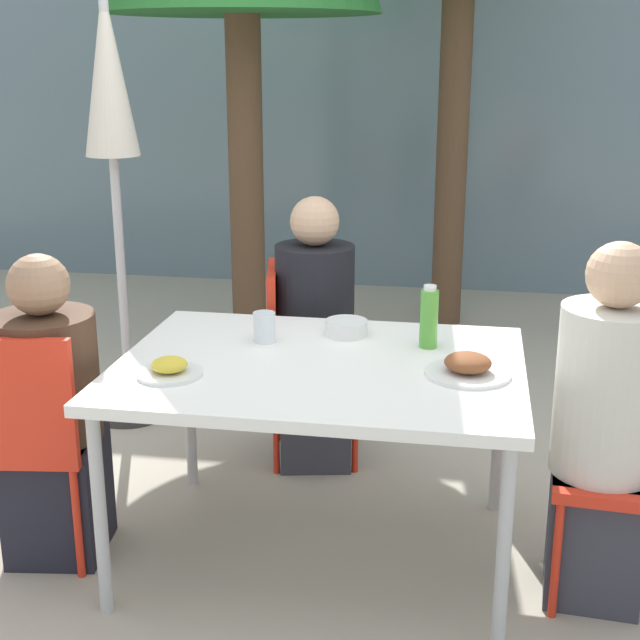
{
  "coord_description": "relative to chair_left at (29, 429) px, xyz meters",
  "views": [
    {
      "loc": [
        0.5,
        -2.82,
        1.76
      ],
      "look_at": [
        0.0,
        0.0,
        0.89
      ],
      "focal_mm": 50.0,
      "sensor_mm": 36.0,
      "label": 1
    }
  ],
  "objects": [
    {
      "name": "chair_right",
      "position": [
        1.97,
        0.22,
        0.0
      ],
      "size": [
        0.43,
        0.43,
        0.88
      ],
      "rotation": [
        0.0,
        0.0,
        3.06
      ],
      "color": "red",
      "rests_on": "ground"
    },
    {
      "name": "ground_plane",
      "position": [
        0.98,
        0.22,
        -0.52
      ],
      "size": [
        24.0,
        24.0,
        0.0
      ],
      "primitive_type": "plane",
      "color": "#B2A893"
    },
    {
      "name": "person_right",
      "position": [
        1.92,
        0.14,
        0.06
      ],
      "size": [
        0.33,
        0.33,
        1.21
      ],
      "rotation": [
        0.0,
        0.0,
        3.06
      ],
      "color": "#383842",
      "rests_on": "ground"
    },
    {
      "name": "plate_0",
      "position": [
        1.47,
        0.17,
        0.26
      ],
      "size": [
        0.28,
        0.28,
        0.08
      ],
      "color": "white",
      "rests_on": "dining_table"
    },
    {
      "name": "building_facade",
      "position": [
        0.98,
        4.22,
        0.98
      ],
      "size": [
        10.0,
        0.2,
        3.0
      ],
      "color": "slate",
      "rests_on": "ground"
    },
    {
      "name": "closed_umbrella",
      "position": [
        -0.19,
        1.33,
        0.94
      ],
      "size": [
        0.36,
        0.36,
        2.06
      ],
      "color": "#333333",
      "rests_on": "ground"
    },
    {
      "name": "dining_table",
      "position": [
        0.98,
        0.22,
        0.18
      ],
      "size": [
        1.38,
        1.03,
        0.74
      ],
      "color": "white",
      "rests_on": "ground"
    },
    {
      "name": "chair_left",
      "position": [
        0.0,
        0.0,
        0.0
      ],
      "size": [
        0.45,
        0.45,
        0.88
      ],
      "rotation": [
        0.0,
        0.0,
        0.14
      ],
      "color": "red",
      "rests_on": "ground"
    },
    {
      "name": "person_left",
      "position": [
        0.04,
        0.09,
        0.0
      ],
      "size": [
        0.36,
        0.36,
        1.11
      ],
      "rotation": [
        0.0,
        0.0,
        0.14
      ],
      "color": "black",
      "rests_on": "ground"
    },
    {
      "name": "chair_far",
      "position": [
        0.73,
        1.02,
        0.0
      ],
      "size": [
        0.47,
        0.47,
        0.88
      ],
      "rotation": [
        0.0,
        0.0,
        -1.37
      ],
      "color": "red",
      "rests_on": "ground"
    },
    {
      "name": "bottle",
      "position": [
        1.33,
        0.44,
        0.34
      ],
      "size": [
        0.06,
        0.06,
        0.23
      ],
      "color": "#51A338",
      "rests_on": "dining_table"
    },
    {
      "name": "plate_1",
      "position": [
        0.52,
        0.0,
        0.25
      ],
      "size": [
        0.22,
        0.22,
        0.06
      ],
      "color": "white",
      "rests_on": "dining_table"
    },
    {
      "name": "drinking_cup",
      "position": [
        0.74,
        0.4,
        0.28
      ],
      "size": [
        0.08,
        0.08,
        0.11
      ],
      "color": "white",
      "rests_on": "dining_table"
    },
    {
      "name": "person_far",
      "position": [
        0.82,
        0.98,
        0.05
      ],
      "size": [
        0.36,
        0.36,
        1.19
      ],
      "rotation": [
        0.0,
        0.0,
        -1.37
      ],
      "color": "#383842",
      "rests_on": "ground"
    },
    {
      "name": "salad_bowl",
      "position": [
        1.02,
        0.53,
        0.26
      ],
      "size": [
        0.16,
        0.16,
        0.06
      ],
      "color": "white",
      "rests_on": "dining_table"
    }
  ]
}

